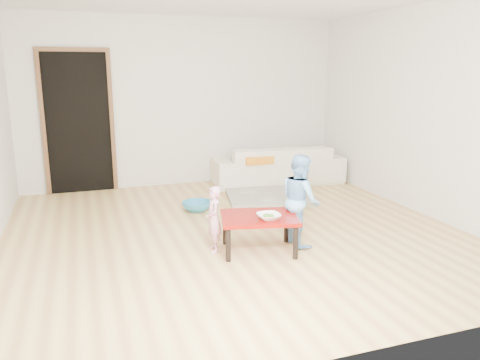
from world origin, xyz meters
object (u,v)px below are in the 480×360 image
bowl (269,217)px  basin (197,206)px  child_pink (214,219)px  sofa (277,164)px  child_blue (300,200)px  red_table (259,234)px

bowl → basin: bearing=100.1°
bowl → child_pink: bearing=148.5°
basin → bowl: bearing=-79.9°
sofa → child_blue: size_ratio=2.17×
child_pink → basin: child_pink is taller
basin → child_blue: bearing=-63.5°
child_pink → basin: size_ratio=1.76×
child_blue → basin: size_ratio=2.50×
sofa → basin: size_ratio=5.43×
sofa → child_pink: size_ratio=3.08×
sofa → child_pink: 3.10m
red_table → child_pink: size_ratio=1.12×
sofa → basin: sofa is taller
red_table → child_pink: 0.48m
basin → red_table: bearing=-80.7°
sofa → basin: bearing=39.2°
sofa → bowl: (-1.31, -2.83, 0.10)m
red_table → basin: (-0.26, 1.58, -0.13)m
sofa → child_blue: 2.76m
sofa → child_blue: (-0.87, -2.61, 0.18)m
red_table → basin: size_ratio=1.96×
red_table → basin: bearing=99.3°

